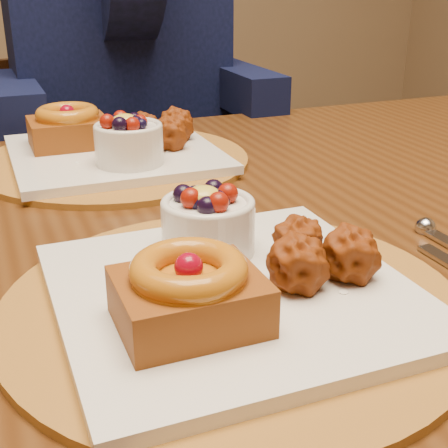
{
  "coord_description": "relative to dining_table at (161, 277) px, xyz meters",
  "views": [
    {
      "loc": [
        -0.22,
        -0.62,
        1.01
      ],
      "look_at": [
        -0.03,
        -0.15,
        0.81
      ],
      "focal_mm": 50.0,
      "sensor_mm": 36.0,
      "label": 1
    }
  ],
  "objects": [
    {
      "name": "dining_table",
      "position": [
        0.0,
        0.0,
        0.0
      ],
      "size": [
        1.6,
        0.9,
        0.76
      ],
      "color": "#3A1D0A",
      "rests_on": "ground"
    },
    {
      "name": "diner",
      "position": [
        0.12,
        0.67,
        0.24
      ],
      "size": [
        0.52,
        0.5,
        0.86
      ],
      "rotation": [
        0.0,
        0.0,
        -0.16
      ],
      "color": "black",
      "rests_on": "ground"
    },
    {
      "name": "place_setting_near",
      "position": [
        -0.0,
        -0.22,
        0.1
      ],
      "size": [
        0.38,
        0.38,
        0.08
      ],
      "color": "brown",
      "rests_on": "dining_table"
    },
    {
      "name": "chair_far",
      "position": [
        -0.07,
        0.78,
        -0.22
      ],
      "size": [
        0.49,
        0.49,
        0.82
      ],
      "rotation": [
        0.0,
        0.0,
        0.27
      ],
      "color": "black",
      "rests_on": "ground"
    },
    {
      "name": "place_setting_far",
      "position": [
        -0.0,
        0.22,
        0.1
      ],
      "size": [
        0.38,
        0.38,
        0.09
      ],
      "color": "brown",
      "rests_on": "dining_table"
    }
  ]
}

